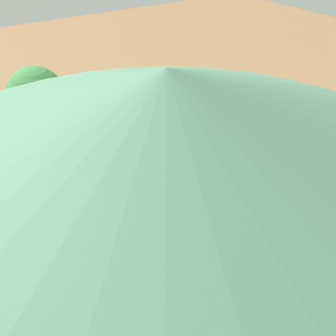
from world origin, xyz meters
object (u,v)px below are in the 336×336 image
object	(u,v)px
planter	(37,103)
round_bed	(168,172)
throw_pillow_0	(225,165)
throw_pillow_1	(195,109)
patio_umbrella	(166,142)

from	to	relation	value
planter	round_bed	bearing A→B (deg)	109.05
round_bed	throw_pillow_0	bearing A→B (deg)	101.99
throw_pillow_1	patio_umbrella	bearing A→B (deg)	51.26
throw_pillow_0	round_bed	bearing A→B (deg)	-78.01
round_bed	patio_umbrella	bearing A→B (deg)	56.25
throw_pillow_0	throw_pillow_1	size ratio (longest dim) A/B	1.02
throw_pillow_1	patio_umbrella	distance (m)	3.85
throw_pillow_1	planter	bearing A→B (deg)	-48.72
planter	throw_pillow_0	bearing A→B (deg)	107.24
round_bed	planter	world-z (taller)	planter
throw_pillow_0	throw_pillow_1	distance (m)	1.24
round_bed	planter	size ratio (longest dim) A/B	2.14
throw_pillow_1	planter	world-z (taller)	planter
round_bed	throw_pillow_1	size ratio (longest dim) A/B	4.10
round_bed	throw_pillow_1	distance (m)	0.88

